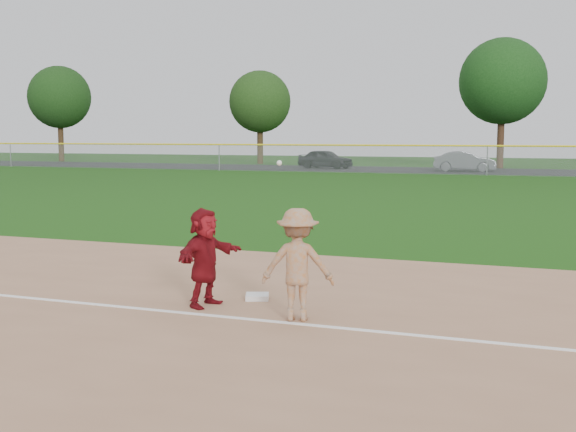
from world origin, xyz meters
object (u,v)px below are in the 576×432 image
(base_runner, at_px, (205,257))
(car_mid, at_px, (464,161))
(car_left, at_px, (325,159))
(first_base, at_px, (257,297))

(base_runner, relative_size, car_mid, 0.34)
(base_runner, height_order, car_left, base_runner)
(first_base, relative_size, base_runner, 0.24)
(base_runner, xyz_separation_m, car_left, (-12.60, 46.39, -0.02))
(first_base, relative_size, car_left, 0.08)
(base_runner, distance_m, car_mid, 45.36)
(base_runner, bearing_deg, car_left, 27.55)
(first_base, distance_m, car_left, 47.54)
(car_mid, bearing_deg, first_base, 174.47)
(first_base, xyz_separation_m, base_runner, (-0.59, -0.72, 0.74))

